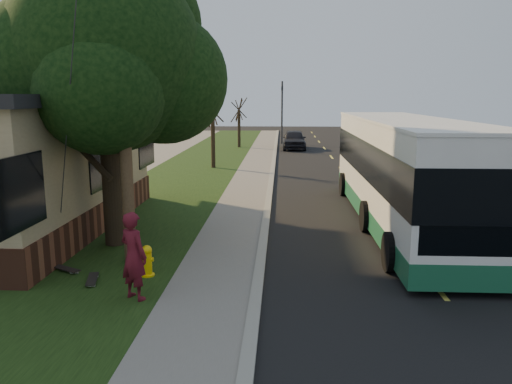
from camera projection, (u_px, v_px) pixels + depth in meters
ground at (258, 281)px, 11.57m from camera, size 120.00×120.00×0.00m
road at (363, 197)px, 21.17m from camera, size 8.00×80.00×0.01m
curb at (269, 195)px, 21.36m from camera, size 0.25×80.00×0.12m
sidewalk at (246, 195)px, 21.42m from camera, size 2.00×80.00×0.08m
grass_verge at (166, 194)px, 21.60m from camera, size 5.00×80.00×0.07m
fire_hydrant at (147, 261)px, 11.62m from camera, size 0.32×0.32×0.74m
utility_pole at (122, 78)px, 11.84m from camera, size 2.86×3.21×9.07m
leafy_tree at (108, 60)px, 13.40m from camera, size 6.30×6.00×7.80m
bare_tree_near at (213, 132)px, 28.99m from camera, size 1.38×1.21×4.31m
bare_tree_far at (239, 123)px, 40.76m from camera, size 1.38×1.21×4.03m
traffic_signal at (282, 108)px, 44.29m from camera, size 0.18×0.22×5.50m
transit_bus at (404, 169)px, 16.37m from camera, size 2.99×12.94×3.50m
skateboarder at (134, 256)px, 10.20m from camera, size 0.81×0.74×1.85m
skateboard_main at (92, 279)px, 11.30m from camera, size 0.42×0.87×0.08m
skateboard_spare at (66, 269)px, 11.97m from camera, size 0.85×0.59×0.08m
dumpster at (44, 198)px, 17.52m from camera, size 1.76×1.55×1.31m
distant_car at (294, 139)px, 40.13m from camera, size 1.83×4.53×1.54m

